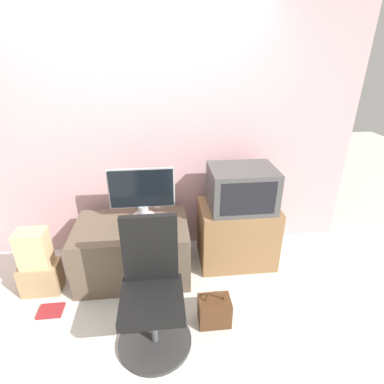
{
  "coord_description": "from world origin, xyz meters",
  "views": [
    {
      "loc": [
        0.2,
        -1.61,
        2.02
      ],
      "look_at": [
        0.47,
        0.94,
        0.81
      ],
      "focal_mm": 28.0,
      "sensor_mm": 36.0,
      "label": 1
    }
  ],
  "objects": [
    {
      "name": "handbag",
      "position": [
        0.57,
        0.14,
        0.12
      ],
      "size": [
        0.26,
        0.19,
        0.32
      ],
      "color": "#4C2D19",
      "rests_on": "ground_plane"
    },
    {
      "name": "crt_tv",
      "position": [
        0.94,
        0.9,
        0.84
      ],
      "size": [
        0.61,
        0.48,
        0.4
      ],
      "color": "#474747",
      "rests_on": "side_stand"
    },
    {
      "name": "keyboard",
      "position": [
        0.02,
        0.75,
        0.56
      ],
      "size": [
        0.34,
        0.1,
        0.01
      ],
      "color": "#2D2D2D",
      "rests_on": "desk"
    },
    {
      "name": "cardboard_box_upper",
      "position": [
        -0.94,
        0.66,
        0.46
      ],
      "size": [
        0.25,
        0.19,
        0.35
      ],
      "color": "#D1B27F",
      "rests_on": "cardboard_box_lower"
    },
    {
      "name": "desk",
      "position": [
        -0.11,
        0.82,
        0.28
      ],
      "size": [
        1.05,
        0.67,
        0.56
      ],
      "color": "brown",
      "rests_on": "ground_plane"
    },
    {
      "name": "office_chair",
      "position": [
        0.09,
        0.05,
        0.41
      ],
      "size": [
        0.56,
        0.56,
        1.0
      ],
      "color": "#333333",
      "rests_on": "ground_plane"
    },
    {
      "name": "book",
      "position": [
        -0.8,
        0.38,
        0.01
      ],
      "size": [
        0.2,
        0.16,
        0.02
      ],
      "color": "maroon",
      "rests_on": "ground_plane"
    },
    {
      "name": "wall_back",
      "position": [
        0.0,
        1.32,
        1.3
      ],
      "size": [
        4.4,
        0.05,
        2.6
      ],
      "color": "#CC9EA3",
      "rests_on": "ground_plane"
    },
    {
      "name": "side_stand",
      "position": [
        0.93,
        0.92,
        0.32
      ],
      "size": [
        0.76,
        0.52,
        0.64
      ],
      "color": "olive",
      "rests_on": "ground_plane"
    },
    {
      "name": "main_monitor",
      "position": [
        0.0,
        0.96,
        0.81
      ],
      "size": [
        0.62,
        0.21,
        0.5
      ],
      "color": "#B2B2B7",
      "rests_on": "desk"
    },
    {
      "name": "mouse",
      "position": [
        0.24,
        0.77,
        0.57
      ],
      "size": [
        0.06,
        0.04,
        0.03
      ],
      "color": "black",
      "rests_on": "desk"
    },
    {
      "name": "ground_plane",
      "position": [
        0.0,
        0.0,
        0.0
      ],
      "size": [
        12.0,
        12.0,
        0.0
      ],
      "primitive_type": "plane",
      "color": "beige"
    },
    {
      "name": "cardboard_box_lower",
      "position": [
        -0.94,
        0.66,
        0.15
      ],
      "size": [
        0.34,
        0.22,
        0.29
      ],
      "color": "#A3845B",
      "rests_on": "ground_plane"
    }
  ]
}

